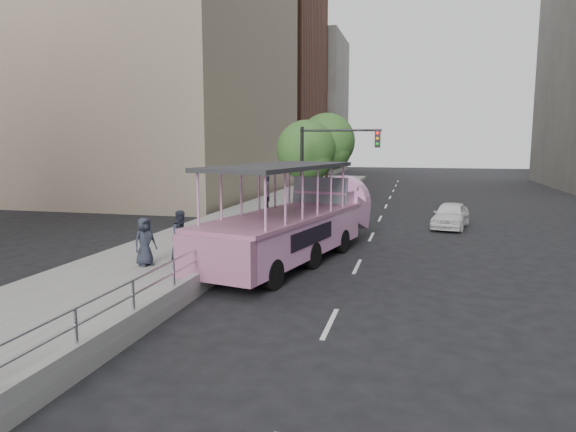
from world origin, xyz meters
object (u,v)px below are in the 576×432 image
car (451,215)px  pedestrian_mid (182,236)px  street_tree_near (308,152)px  traffic_signal (324,160)px  pedestrian_far (145,242)px  street_tree_far (328,144)px  parking_sign (268,206)px  duck_boat (297,223)px

car → pedestrian_mid: (-9.61, -11.37, 0.51)m
pedestrian_mid → street_tree_near: street_tree_near is taller
street_tree_near → car: bearing=-16.6°
car → traffic_signal: (-6.45, -1.03, 2.83)m
pedestrian_far → street_tree_far: (2.66, 20.70, 3.20)m
parking_sign → traffic_signal: size_ratio=0.59×
duck_boat → street_tree_near: size_ratio=1.96×
parking_sign → street_tree_far: bearing=91.3°
street_tree_near → parking_sign: bearing=-86.9°
car → street_tree_far: bearing=144.6°
pedestrian_mid → street_tree_far: (1.77, 19.77, 3.12)m
car → pedestrian_far: bearing=-118.9°
parking_sign → street_tree_far: (-0.38, 16.52, 2.41)m
pedestrian_mid → street_tree_near: 14.11m
pedestrian_far → street_tree_near: street_tree_near is taller
duck_boat → street_tree_far: street_tree_far is taller
car → pedestrian_far: (-10.51, -12.30, 0.44)m
parking_sign → pedestrian_mid: bearing=-123.4°
traffic_signal → street_tree_far: bearing=98.4°
pedestrian_far → traffic_signal: size_ratio=0.31×
pedestrian_mid → pedestrian_far: bearing=171.7°
pedestrian_far → parking_sign: bearing=-6.5°
duck_boat → pedestrian_far: (-4.39, -3.57, -0.23)m
pedestrian_mid → pedestrian_far: pedestrian_mid is taller
car → street_tree_far: street_tree_far is taller
street_tree_near → street_tree_far: size_ratio=0.89×
traffic_signal → street_tree_near: street_tree_near is taller
duck_boat → car: bearing=55.0°
car → parking_sign: 11.10m
traffic_signal → parking_sign: bearing=-98.2°
traffic_signal → street_tree_far: 9.57m
duck_boat → parking_sign: bearing=155.4°
duck_boat → parking_sign: size_ratio=3.65×
pedestrian_mid → street_tree_far: bearing=30.4°
duck_boat → pedestrian_far: size_ratio=6.90×
duck_boat → street_tree_far: bearing=95.8°
car → parking_sign: parking_sign is taller
pedestrian_far → street_tree_near: (2.46, 14.70, 2.71)m
parking_sign → traffic_signal: (1.02, 7.09, 1.60)m
pedestrian_mid → pedestrian_far: 1.30m
duck_boat → parking_sign: (-1.35, 0.62, 0.55)m
duck_boat → car: size_ratio=2.85×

